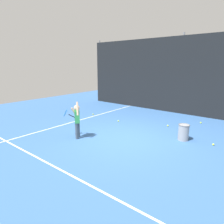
{
  "coord_description": "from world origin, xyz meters",
  "views": [
    {
      "loc": [
        3.9,
        -5.55,
        2.6
      ],
      "look_at": [
        -0.68,
        0.08,
        0.85
      ],
      "focal_mm": 32.13,
      "sensor_mm": 36.0,
      "label": 1
    }
  ],
  "objects_px": {
    "tennis_ball_0": "(168,126)",
    "tennis_ball_4": "(118,121)",
    "ball_hopper": "(184,132)",
    "tennis_ball_1": "(201,123)",
    "tennis_ball_2": "(213,144)",
    "tennis_player": "(77,118)",
    "tennis_ball_3": "(93,114)"
  },
  "relations": [
    {
      "from": "tennis_ball_4",
      "to": "ball_hopper",
      "type": "bearing_deg",
      "value": -6.79
    },
    {
      "from": "tennis_ball_1",
      "to": "tennis_ball_4",
      "type": "xyz_separation_m",
      "value": [
        -3.03,
        -2.11,
        0.0
      ]
    },
    {
      "from": "tennis_player",
      "to": "tennis_ball_2",
      "type": "bearing_deg",
      "value": 69.53
    },
    {
      "from": "tennis_ball_2",
      "to": "ball_hopper",
      "type": "bearing_deg",
      "value": -171.66
    },
    {
      "from": "ball_hopper",
      "to": "tennis_ball_1",
      "type": "distance_m",
      "value": 2.5
    },
    {
      "from": "tennis_ball_1",
      "to": "ball_hopper",
      "type": "bearing_deg",
      "value": -87.55
    },
    {
      "from": "tennis_player",
      "to": "tennis_ball_4",
      "type": "bearing_deg",
      "value": 131.31
    },
    {
      "from": "tennis_ball_3",
      "to": "tennis_ball_4",
      "type": "bearing_deg",
      "value": -5.66
    },
    {
      "from": "tennis_ball_0",
      "to": "tennis_ball_1",
      "type": "xyz_separation_m",
      "value": [
        0.96,
        1.35,
        0.0
      ]
    },
    {
      "from": "ball_hopper",
      "to": "tennis_ball_2",
      "type": "distance_m",
      "value": 0.99
    },
    {
      "from": "tennis_player",
      "to": "tennis_ball_2",
      "type": "relative_size",
      "value": 20.46
    },
    {
      "from": "tennis_ball_1",
      "to": "tennis_ball_2",
      "type": "xyz_separation_m",
      "value": [
        1.06,
        -2.34,
        0.0
      ]
    },
    {
      "from": "ball_hopper",
      "to": "tennis_ball_4",
      "type": "bearing_deg",
      "value": 173.21
    },
    {
      "from": "tennis_ball_1",
      "to": "tennis_ball_4",
      "type": "relative_size",
      "value": 1.0
    },
    {
      "from": "tennis_ball_0",
      "to": "tennis_ball_4",
      "type": "height_order",
      "value": "same"
    },
    {
      "from": "tennis_player",
      "to": "tennis_ball_1",
      "type": "height_order",
      "value": "tennis_player"
    },
    {
      "from": "tennis_ball_0",
      "to": "tennis_ball_2",
      "type": "relative_size",
      "value": 1.0
    },
    {
      "from": "tennis_ball_0",
      "to": "tennis_ball_4",
      "type": "relative_size",
      "value": 1.0
    },
    {
      "from": "tennis_ball_1",
      "to": "tennis_ball_2",
      "type": "bearing_deg",
      "value": -65.77
    },
    {
      "from": "tennis_ball_2",
      "to": "tennis_ball_3",
      "type": "relative_size",
      "value": 1.0
    },
    {
      "from": "tennis_player",
      "to": "tennis_ball_4",
      "type": "xyz_separation_m",
      "value": [
        -0.09,
        2.56,
        -0.69
      ]
    },
    {
      "from": "ball_hopper",
      "to": "tennis_ball_2",
      "type": "height_order",
      "value": "ball_hopper"
    },
    {
      "from": "tennis_ball_2",
      "to": "tennis_ball_4",
      "type": "height_order",
      "value": "same"
    },
    {
      "from": "tennis_player",
      "to": "tennis_ball_2",
      "type": "height_order",
      "value": "tennis_player"
    },
    {
      "from": "ball_hopper",
      "to": "tennis_ball_0",
      "type": "distance_m",
      "value": 1.58
    },
    {
      "from": "tennis_ball_1",
      "to": "tennis_ball_3",
      "type": "relative_size",
      "value": 1.0
    },
    {
      "from": "tennis_ball_3",
      "to": "tennis_ball_0",
      "type": "bearing_deg",
      "value": 8.54
    },
    {
      "from": "tennis_ball_2",
      "to": "tennis_ball_3",
      "type": "xyz_separation_m",
      "value": [
        -5.89,
        0.41,
        0.0
      ]
    },
    {
      "from": "tennis_player",
      "to": "tennis_ball_0",
      "type": "xyz_separation_m",
      "value": [
        1.97,
        3.32,
        -0.69
      ]
    },
    {
      "from": "tennis_ball_0",
      "to": "tennis_ball_2",
      "type": "bearing_deg",
      "value": -26.26
    },
    {
      "from": "tennis_ball_3",
      "to": "ball_hopper",
      "type": "bearing_deg",
      "value": -6.38
    },
    {
      "from": "tennis_ball_0",
      "to": "tennis_ball_3",
      "type": "xyz_separation_m",
      "value": [
        -3.87,
        -0.58,
        0.0
      ]
    }
  ]
}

